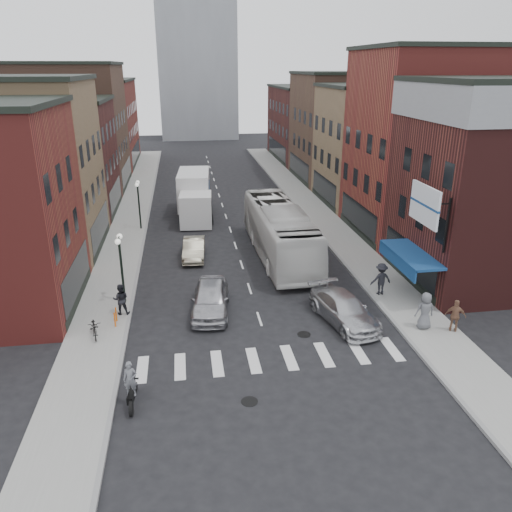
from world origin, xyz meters
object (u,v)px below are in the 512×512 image
at_px(box_truck, 195,196).
at_px(sedan_left_far, 194,249).
at_px(motorcycle_rider, 131,385).
at_px(billboard_sign, 426,206).
at_px(streetlamp_near, 120,257).
at_px(transit_bus, 279,231).
at_px(sedan_left_near, 210,299).
at_px(parked_bicycle, 94,327).
at_px(ped_right_a, 381,279).
at_px(curb_car, 344,309).
at_px(ped_right_c, 425,311).
at_px(ped_left_solo, 121,299).
at_px(ped_right_b, 455,316).
at_px(streetlamp_far, 138,196).
at_px(bike_rack, 116,317).

bearing_deg(box_truck, sedan_left_far, -88.30).
height_order(motorcycle_rider, sedan_left_far, motorcycle_rider).
distance_m(billboard_sign, streetlamp_near, 16.68).
relative_size(transit_bus, sedan_left_near, 2.68).
bearing_deg(parked_bicycle, sedan_left_far, 50.82).
relative_size(motorcycle_rider, ped_right_a, 1.04).
relative_size(curb_car, ped_right_c, 2.63).
bearing_deg(sedan_left_far, parked_bicycle, -112.78).
bearing_deg(ped_left_solo, ped_right_b, 166.09).
bearing_deg(ped_left_solo, ped_right_c, 166.63).
bearing_deg(sedan_left_near, ped_left_solo, -176.63).
xyz_separation_m(sedan_left_far, ped_right_b, (12.80, -12.81, 0.32)).
bearing_deg(sedan_left_far, box_truck, 91.39).
bearing_deg(sedan_left_near, sedan_left_far, 100.81).
relative_size(sedan_left_far, ped_right_b, 2.43).
relative_size(sedan_left_far, ped_left_solo, 2.41).
bearing_deg(curb_car, ped_left_solo, 155.50).
distance_m(billboard_sign, parked_bicycle, 17.96).
height_order(parked_bicycle, ped_right_a, ped_right_a).
xyz_separation_m(streetlamp_far, motorcycle_rider, (1.20, -23.51, -1.97)).
xyz_separation_m(parked_bicycle, ped_right_b, (18.10, -2.23, 0.41)).
relative_size(bike_rack, parked_bicycle, 0.46).
distance_m(sedan_left_near, ped_right_a, 10.12).
xyz_separation_m(transit_bus, ped_left_solo, (-10.29, -7.91, -0.84)).
bearing_deg(parked_bicycle, transit_bus, 29.10).
height_order(billboard_sign, sedan_left_near, billboard_sign).
bearing_deg(box_truck, parked_bicycle, -101.14).
height_order(bike_rack, ped_left_solo, ped_left_solo).
distance_m(parked_bicycle, ped_left_solo, 2.52).
height_order(motorcycle_rider, ped_left_solo, motorcycle_rider).
bearing_deg(box_truck, ped_right_c, -60.15).
height_order(streetlamp_far, box_truck, streetlamp_far).
height_order(billboard_sign, bike_rack, billboard_sign).
bearing_deg(billboard_sign, box_truck, 118.66).
height_order(sedan_left_near, parked_bicycle, sedan_left_near).
bearing_deg(sedan_left_far, transit_bus, -0.33).
relative_size(bike_rack, transit_bus, 0.06).
height_order(parked_bicycle, ped_right_c, ped_right_c).
relative_size(sedan_left_far, ped_right_c, 2.13).
bearing_deg(parked_bicycle, streetlamp_near, 61.18).
distance_m(box_truck, sedan_left_far, 10.54).
relative_size(streetlamp_far, sedan_left_near, 0.83).
height_order(box_truck, ped_left_solo, box_truck).
relative_size(box_truck, ped_right_b, 5.26).
bearing_deg(ped_right_a, streetlamp_near, -9.91).
relative_size(curb_car, ped_left_solo, 2.99).
bearing_deg(streetlamp_far, billboard_sign, -47.59).
height_order(ped_right_a, ped_right_b, ped_right_a).
distance_m(transit_bus, ped_right_b, 14.10).
distance_m(bike_rack, ped_right_c, 16.06).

